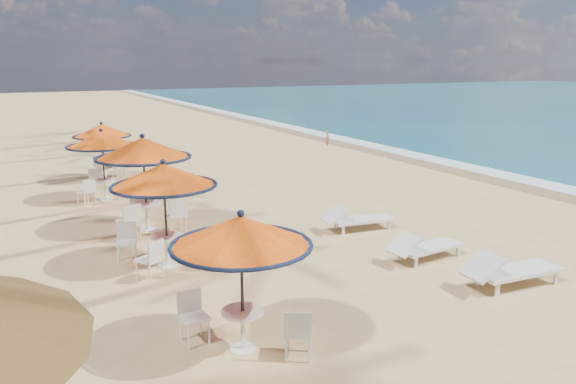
% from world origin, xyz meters
% --- Properties ---
extents(ground, '(160.00, 160.00, 0.00)m').
position_xyz_m(ground, '(0.00, 0.00, 0.00)').
color(ground, tan).
rests_on(ground, ground).
extents(foam_strip, '(1.20, 140.00, 0.04)m').
position_xyz_m(foam_strip, '(9.30, 10.00, 0.00)').
color(foam_strip, white).
rests_on(foam_strip, ground).
extents(wetsand_band, '(1.40, 140.00, 0.02)m').
position_xyz_m(wetsand_band, '(8.40, 10.00, 0.00)').
color(wetsand_band, olive).
rests_on(wetsand_band, ground).
extents(station_0, '(2.16, 2.16, 2.26)m').
position_xyz_m(station_0, '(-5.00, -0.45, 1.72)').
color(station_0, black).
rests_on(station_0, ground).
extents(station_1, '(2.27, 2.27, 2.37)m').
position_xyz_m(station_1, '(-5.08, 3.68, 1.73)').
color(station_1, black).
rests_on(station_1, ground).
extents(station_2, '(2.47, 2.47, 2.58)m').
position_xyz_m(station_2, '(-4.82, 6.56, 1.88)').
color(station_2, black).
rests_on(station_2, ground).
extents(station_3, '(2.22, 2.28, 2.32)m').
position_xyz_m(station_3, '(-5.28, 10.52, 1.77)').
color(station_3, black).
rests_on(station_3, ground).
extents(station_4, '(2.12, 2.12, 2.21)m').
position_xyz_m(station_4, '(-4.71, 13.70, 1.62)').
color(station_4, black).
rests_on(station_4, ground).
extents(lounger_near, '(2.18, 0.81, 0.77)m').
position_xyz_m(lounger_near, '(0.65, -0.54, 0.36)').
color(lounger_near, silver).
rests_on(lounger_near, ground).
extents(lounger_mid, '(1.97, 0.80, 0.69)m').
position_xyz_m(lounger_mid, '(0.16, 1.43, 0.32)').
color(lounger_mid, silver).
rests_on(lounger_mid, ground).
extents(lounger_far, '(1.98, 0.81, 0.69)m').
position_xyz_m(lounger_far, '(0.08, 4.04, 0.32)').
color(lounger_far, silver).
rests_on(lounger_far, ground).
extents(person, '(0.27, 0.35, 0.84)m').
position_xyz_m(person, '(7.20, 17.35, 0.42)').
color(person, '#8C6147').
rests_on(person, ground).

